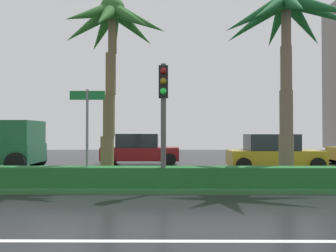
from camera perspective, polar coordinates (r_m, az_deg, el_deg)
The scene contains 10 objects.
ground_plane at distance 12.85m, azimuth -10.41°, elevation -9.42°, with size 90.00×42.00×0.10m, color black.
near_lane_divider_stripe at distance 6.25m, azimuth -23.05°, elevation -17.92°, with size 81.00×0.14×0.01m, color white.
median_strip at distance 11.86m, azimuth -11.32°, elevation -9.51°, with size 85.50×4.00×0.15m, color #2D6B33.
median_hedge at distance 10.46m, azimuth -12.87°, elevation -8.58°, with size 76.50×0.70×0.60m.
palm_tree_centre_left at distance 12.57m, azimuth -9.64°, elevation 15.60°, with size 3.97×3.98×6.60m.
palm_tree_centre at distance 12.86m, azimuth 19.94°, elevation 15.95°, with size 4.89×4.87×6.85m.
traffic_signal_median_right at distance 9.90m, azimuth -0.81°, elevation 4.18°, with size 0.28×0.43×3.74m.
street_name_sign at distance 10.51m, azimuth -13.89°, elevation 0.37°, with size 1.10×0.08×3.00m.
car_in_traffic_leading at distance 18.55m, azimuth -4.96°, elevation -4.13°, with size 4.30×2.02×1.72m.
car_in_traffic_second at distance 16.31m, azimuth 17.86°, elevation -4.51°, with size 4.30×2.02×1.72m.
Camera 1 is at (2.36, -3.49, 1.83)m, focal length 35.01 mm.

